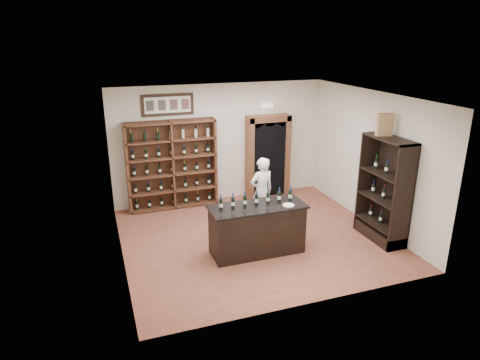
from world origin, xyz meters
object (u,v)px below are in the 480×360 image
(wine_shelf, at_px, (172,165))
(wine_crate, at_px, (385,125))
(side_cabinet, at_px, (384,205))
(shopkeeper, at_px, (262,192))
(tasting_counter, at_px, (257,229))
(counter_bottle_0, at_px, (221,204))

(wine_shelf, bearing_deg, wine_crate, -38.88)
(side_cabinet, relative_size, shopkeeper, 1.39)
(wine_shelf, bearing_deg, shopkeeper, -45.74)
(tasting_counter, bearing_deg, wine_shelf, 110.56)
(tasting_counter, xyz_separation_m, wine_crate, (2.67, -0.11, 1.93))
(shopkeeper, bearing_deg, tasting_counter, 55.37)
(tasting_counter, height_order, counter_bottle_0, counter_bottle_0)
(side_cabinet, distance_m, shopkeeper, 2.62)
(counter_bottle_0, relative_size, shopkeeper, 0.19)
(tasting_counter, height_order, wine_crate, wine_crate)
(wine_crate, bearing_deg, counter_bottle_0, -167.76)
(tasting_counter, xyz_separation_m, counter_bottle_0, (-0.72, 0.05, 0.61))
(tasting_counter, xyz_separation_m, shopkeeper, (0.58, 1.21, 0.30))
(tasting_counter, bearing_deg, shopkeeper, 64.20)
(counter_bottle_0, bearing_deg, wine_shelf, 97.51)
(shopkeeper, bearing_deg, wine_shelf, -54.57)
(tasting_counter, relative_size, side_cabinet, 0.85)
(wine_shelf, bearing_deg, tasting_counter, -69.44)
(wine_shelf, distance_m, tasting_counter, 3.19)
(wine_shelf, xyz_separation_m, wine_crate, (3.77, -3.04, 1.33))
(side_cabinet, relative_size, wine_crate, 4.88)
(wine_shelf, xyz_separation_m, side_cabinet, (3.82, -3.23, -0.35))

